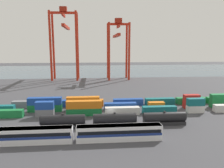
% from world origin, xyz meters
% --- Properties ---
extents(ground_plane, '(420.00, 420.00, 0.00)m').
position_xyz_m(ground_plane, '(0.00, 40.00, 0.00)').
color(ground_plane, '#424247').
extents(harbour_water, '(400.00, 110.00, 0.01)m').
position_xyz_m(harbour_water, '(0.00, 146.83, 0.00)').
color(harbour_water, '#475B6B').
rests_on(harbour_water, ground_plane).
extents(passenger_train, '(44.20, 3.14, 3.90)m').
position_xyz_m(passenger_train, '(-10.66, -18.37, 2.14)').
color(passenger_train, silver).
rests_on(passenger_train, ground_plane).
extents(freight_tank_row, '(43.23, 2.78, 4.24)m').
position_xyz_m(freight_tank_row, '(0.38, -8.58, 1.99)').
color(freight_tank_row, '#232326').
rests_on(freight_tank_row, ground_plane).
extents(shipping_container_0, '(12.10, 2.44, 2.60)m').
position_xyz_m(shipping_container_0, '(-35.60, 2.56, 1.30)').
color(shipping_container_0, '#197538').
rests_on(shipping_container_0, ground_plane).
extents(shipping_container_1, '(6.04, 2.44, 2.60)m').
position_xyz_m(shipping_container_1, '(-22.34, 2.56, 1.30)').
color(shipping_container_1, slate).
rests_on(shipping_container_1, ground_plane).
extents(shipping_container_2, '(6.04, 2.44, 2.60)m').
position_xyz_m(shipping_container_2, '(-22.34, 2.56, 3.90)').
color(shipping_container_2, '#1C4299').
rests_on(shipping_container_2, shipping_container_1).
extents(shipping_container_3, '(12.10, 2.44, 2.60)m').
position_xyz_m(shipping_container_3, '(-9.09, 2.56, 1.30)').
color(shipping_container_3, '#197538').
rests_on(shipping_container_3, ground_plane).
extents(shipping_container_4, '(12.10, 2.44, 2.60)m').
position_xyz_m(shipping_container_4, '(-9.09, 2.56, 3.90)').
color(shipping_container_4, orange).
rests_on(shipping_container_4, shipping_container_3).
extents(shipping_container_5, '(12.10, 2.44, 2.60)m').
position_xyz_m(shipping_container_5, '(4.17, 2.56, 1.30)').
color(shipping_container_5, silver).
rests_on(shipping_container_5, ground_plane).
extents(shipping_container_6, '(12.10, 2.44, 2.60)m').
position_xyz_m(shipping_container_6, '(17.43, 2.56, 1.30)').
color(shipping_container_6, '#146066').
rests_on(shipping_container_6, ground_plane).
extents(shipping_container_7, '(6.04, 2.44, 2.60)m').
position_xyz_m(shipping_container_7, '(30.68, 2.56, 1.30)').
color(shipping_container_7, silver).
rests_on(shipping_container_7, ground_plane).
extents(shipping_container_8, '(6.04, 2.44, 2.60)m').
position_xyz_m(shipping_container_8, '(30.68, 2.56, 3.90)').
color(shipping_container_8, '#146066').
rests_on(shipping_container_8, shipping_container_7).
extents(shipping_container_10, '(6.04, 2.44, 2.60)m').
position_xyz_m(shipping_container_10, '(-37.42, 8.48, 1.30)').
color(shipping_container_10, '#146066').
rests_on(shipping_container_10, ground_plane).
extents(shipping_container_11, '(12.10, 2.44, 2.60)m').
position_xyz_m(shipping_container_11, '(-23.55, 8.48, 1.30)').
color(shipping_container_11, '#197538').
rests_on(shipping_container_11, ground_plane).
extents(shipping_container_12, '(12.10, 2.44, 2.60)m').
position_xyz_m(shipping_container_12, '(-23.55, 8.48, 3.90)').
color(shipping_container_12, '#1C4299').
rests_on(shipping_container_12, shipping_container_11).
extents(shipping_container_13, '(12.10, 2.44, 2.60)m').
position_xyz_m(shipping_container_13, '(-9.69, 8.48, 1.30)').
color(shipping_container_13, maroon).
rests_on(shipping_container_13, ground_plane).
extents(shipping_container_14, '(12.10, 2.44, 2.60)m').
position_xyz_m(shipping_container_14, '(-9.69, 8.48, 3.90)').
color(shipping_container_14, orange).
rests_on(shipping_container_14, shipping_container_13).
extents(shipping_container_15, '(12.10, 2.44, 2.60)m').
position_xyz_m(shipping_container_15, '(4.18, 8.48, 1.30)').
color(shipping_container_15, '#1C4299').
rests_on(shipping_container_15, ground_plane).
extents(shipping_container_16, '(6.04, 2.44, 2.60)m').
position_xyz_m(shipping_container_16, '(18.04, 8.48, 1.30)').
color(shipping_container_16, orange).
rests_on(shipping_container_16, ground_plane).
extents(shipping_container_17, '(6.04, 2.44, 2.60)m').
position_xyz_m(shipping_container_17, '(31.91, 8.48, 1.30)').
color(shipping_container_17, '#AD211C').
rests_on(shipping_container_17, ground_plane).
extents(shipping_container_18, '(6.04, 2.44, 2.60)m').
position_xyz_m(shipping_container_18, '(31.91, 8.48, 3.90)').
color(shipping_container_18, '#AD211C').
rests_on(shipping_container_18, shipping_container_17).
extents(shipping_container_21, '(12.10, 2.44, 2.60)m').
position_xyz_m(shipping_container_21, '(-31.17, 14.39, 1.30)').
color(shipping_container_21, slate).
rests_on(shipping_container_21, ground_plane).
extents(shipping_container_22, '(12.10, 2.44, 2.60)m').
position_xyz_m(shipping_container_22, '(-18.06, 14.39, 1.30)').
color(shipping_container_22, '#1C4299').
rests_on(shipping_container_22, ground_plane).
extents(shipping_container_23, '(6.04, 2.44, 2.60)m').
position_xyz_m(shipping_container_23, '(-4.95, 14.39, 1.30)').
color(shipping_container_23, orange).
rests_on(shipping_container_23, ground_plane).
extents(shipping_container_24, '(12.10, 2.44, 2.60)m').
position_xyz_m(shipping_container_24, '(8.15, 14.39, 1.30)').
color(shipping_container_24, '#1C4299').
rests_on(shipping_container_24, ground_plane).
extents(shipping_container_25, '(12.10, 2.44, 2.60)m').
position_xyz_m(shipping_container_25, '(21.26, 14.39, 1.30)').
color(shipping_container_25, '#146066').
rests_on(shipping_container_25, ground_plane).
extents(shipping_container_26, '(12.10, 2.44, 2.60)m').
position_xyz_m(shipping_container_26, '(34.37, 14.39, 1.30)').
color(shipping_container_26, '#197538').
rests_on(shipping_container_26, ground_plane).
extents(shipping_container_27, '(12.10, 2.44, 2.60)m').
position_xyz_m(shipping_container_27, '(47.48, 14.39, 1.30)').
color(shipping_container_27, '#197538').
rests_on(shipping_container_27, ground_plane).
extents(gantry_crane_west, '(18.95, 35.82, 50.12)m').
position_xyz_m(gantry_crane_west, '(-25.57, 88.72, 30.56)').
color(gantry_crane_west, red).
rests_on(gantry_crane_west, ground_plane).
extents(gantry_crane_central, '(15.61, 38.84, 42.91)m').
position_xyz_m(gantry_crane_central, '(12.22, 89.47, 26.43)').
color(gantry_crane_central, red).
rests_on(gantry_crane_central, ground_plane).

